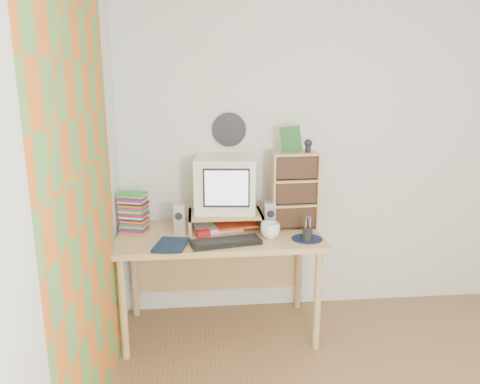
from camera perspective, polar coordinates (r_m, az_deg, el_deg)
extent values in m
plane|color=white|center=(3.70, 13.23, 4.83)|extent=(3.50, 0.00, 3.50)
plane|color=white|center=(1.89, -22.77, -4.71)|extent=(0.00, 3.50, 3.50)
plane|color=orange|center=(2.35, -18.27, -3.28)|extent=(0.00, 2.20, 2.20)
cylinder|color=black|center=(3.47, -1.33, 7.60)|extent=(0.25, 0.02, 0.25)
cube|color=tan|center=(3.28, -2.55, -5.38)|extent=(1.40, 0.70, 0.04)
cube|color=tan|center=(3.71, -2.77, -8.85)|extent=(1.33, 0.02, 0.41)
cylinder|color=tan|center=(3.20, -14.06, -13.69)|extent=(0.05, 0.05, 0.71)
cylinder|color=tan|center=(3.26, 9.42, -12.88)|extent=(0.05, 0.05, 0.71)
cylinder|color=tan|center=(3.71, -12.78, -9.54)|extent=(0.05, 0.05, 0.71)
cylinder|color=tan|center=(3.77, 7.15, -8.94)|extent=(0.05, 0.05, 0.71)
cube|color=tan|center=(3.34, -6.09, -3.60)|extent=(0.02, 0.30, 0.12)
cube|color=tan|center=(3.37, 2.44, -3.37)|extent=(0.02, 0.30, 0.12)
cube|color=tan|center=(3.34, -1.81, -2.68)|extent=(0.52, 0.30, 0.02)
cube|color=white|center=(3.33, -1.85, 0.93)|extent=(0.45, 0.45, 0.39)
cube|color=#A5A5A9|center=(3.27, -7.45, -3.24)|extent=(0.08, 0.08, 0.21)
cube|color=#A5A5A9|center=(3.31, 3.63, -2.97)|extent=(0.08, 0.08, 0.21)
cube|color=black|center=(3.06, -1.73, -6.13)|extent=(0.48, 0.23, 0.03)
cube|color=tan|center=(3.35, 6.58, 0.21)|extent=(0.34, 0.19, 0.55)
imported|color=white|center=(3.17, 3.71, -4.69)|extent=(0.15, 0.15, 0.10)
imported|color=#0F1D37|center=(3.07, -10.16, -6.08)|extent=(0.27, 0.23, 0.05)
cylinder|color=#0F1832|center=(3.19, 8.17, -5.66)|extent=(0.22, 0.22, 0.00)
cube|color=#A8111B|center=(3.20, -4.50, -5.07)|extent=(0.10, 0.08, 0.04)
cube|color=#18551C|center=(3.29, 6.22, 6.42)|extent=(0.14, 0.05, 0.18)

